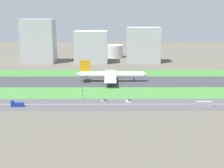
{
  "coord_description": "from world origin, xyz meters",
  "views": [
    {
      "loc": [
        -0.76,
        -279.97,
        61.4
      ],
      "look_at": [
        0.48,
        -36.5,
        6.0
      ],
      "focal_mm": 50.51,
      "sensor_mm": 36.0,
      "label": 1
    }
  ],
  "objects_px": {
    "bus_0": "(204,104)",
    "fuel_tank_west": "(114,51)",
    "truck_1": "(17,104)",
    "car_5": "(129,101)",
    "office_tower": "(143,45)",
    "airliner": "(111,75)",
    "car_4": "(104,101)",
    "traffic_light": "(83,94)",
    "hangar_building": "(91,47)",
    "terminal_building": "(39,41)"
  },
  "relations": [
    {
      "from": "airliner",
      "to": "truck_1",
      "type": "height_order",
      "value": "airliner"
    },
    {
      "from": "car_4",
      "to": "bus_0",
      "type": "relative_size",
      "value": 0.38
    },
    {
      "from": "hangar_building",
      "to": "car_5",
      "type": "bearing_deg",
      "value": -78.56
    },
    {
      "from": "car_5",
      "to": "fuel_tank_west",
      "type": "distance_m",
      "value": 227.25
    },
    {
      "from": "car_4",
      "to": "hangar_building",
      "type": "height_order",
      "value": "hangar_building"
    },
    {
      "from": "bus_0",
      "to": "truck_1",
      "type": "bearing_deg",
      "value": 0.0
    },
    {
      "from": "car_5",
      "to": "terminal_building",
      "type": "xyz_separation_m",
      "value": [
        -102.17,
        182.0,
        25.96
      ]
    },
    {
      "from": "terminal_building",
      "to": "traffic_light",
      "type": "bearing_deg",
      "value": -68.33
    },
    {
      "from": "office_tower",
      "to": "car_5",
      "type": "bearing_deg",
      "value": -98.86
    },
    {
      "from": "terminal_building",
      "to": "office_tower",
      "type": "distance_m",
      "value": 130.63
    },
    {
      "from": "truck_1",
      "to": "hangar_building",
      "type": "bearing_deg",
      "value": -101.35
    },
    {
      "from": "hangar_building",
      "to": "office_tower",
      "type": "relative_size",
      "value": 0.93
    },
    {
      "from": "traffic_light",
      "to": "hangar_building",
      "type": "height_order",
      "value": "hangar_building"
    },
    {
      "from": "bus_0",
      "to": "car_5",
      "type": "xyz_separation_m",
      "value": [
        -50.03,
        10.0,
        -0.9
      ]
    },
    {
      "from": "bus_0",
      "to": "fuel_tank_west",
      "type": "bearing_deg",
      "value": -76.33
    },
    {
      "from": "truck_1",
      "to": "office_tower",
      "type": "distance_m",
      "value": 219.15
    },
    {
      "from": "bus_0",
      "to": "hangar_building",
      "type": "height_order",
      "value": "hangar_building"
    },
    {
      "from": "car_5",
      "to": "terminal_building",
      "type": "height_order",
      "value": "terminal_building"
    },
    {
      "from": "bus_0",
      "to": "fuel_tank_west",
      "type": "relative_size",
      "value": 0.48
    },
    {
      "from": "terminal_building",
      "to": "truck_1",
      "type": "bearing_deg",
      "value": -82.05
    },
    {
      "from": "bus_0",
      "to": "hangar_building",
      "type": "distance_m",
      "value": 211.47
    },
    {
      "from": "bus_0",
      "to": "office_tower",
      "type": "relative_size",
      "value": 0.27
    },
    {
      "from": "car_4",
      "to": "hangar_building",
      "type": "bearing_deg",
      "value": 96.15
    },
    {
      "from": "traffic_light",
      "to": "fuel_tank_west",
      "type": "relative_size",
      "value": 0.3
    },
    {
      "from": "car_5",
      "to": "traffic_light",
      "type": "height_order",
      "value": "traffic_light"
    },
    {
      "from": "car_4",
      "to": "hangar_building",
      "type": "distance_m",
      "value": 184.0
    },
    {
      "from": "car_4",
      "to": "traffic_light",
      "type": "relative_size",
      "value": 0.61
    },
    {
      "from": "office_tower",
      "to": "fuel_tank_west",
      "type": "height_order",
      "value": "office_tower"
    },
    {
      "from": "fuel_tank_west",
      "to": "airliner",
      "type": "bearing_deg",
      "value": -91.81
    },
    {
      "from": "bus_0",
      "to": "office_tower",
      "type": "distance_m",
      "value": 194.25
    },
    {
      "from": "car_5",
      "to": "office_tower",
      "type": "relative_size",
      "value": 0.1
    },
    {
      "from": "terminal_building",
      "to": "fuel_tank_west",
      "type": "xyz_separation_m",
      "value": [
        94.56,
        45.0,
        -18.36
      ]
    },
    {
      "from": "terminal_building",
      "to": "hangar_building",
      "type": "bearing_deg",
      "value": 0.0
    },
    {
      "from": "traffic_light",
      "to": "car_4",
      "type": "bearing_deg",
      "value": -26.79
    },
    {
      "from": "car_5",
      "to": "car_4",
      "type": "bearing_deg",
      "value": 180.0
    },
    {
      "from": "car_4",
      "to": "fuel_tank_west",
      "type": "height_order",
      "value": "fuel_tank_west"
    },
    {
      "from": "bus_0",
      "to": "terminal_building",
      "type": "height_order",
      "value": "terminal_building"
    },
    {
      "from": "truck_1",
      "to": "fuel_tank_west",
      "type": "relative_size",
      "value": 0.35
    },
    {
      "from": "car_4",
      "to": "fuel_tank_west",
      "type": "relative_size",
      "value": 0.18
    },
    {
      "from": "car_5",
      "to": "bus_0",
      "type": "bearing_deg",
      "value": -11.3
    },
    {
      "from": "airliner",
      "to": "terminal_building",
      "type": "height_order",
      "value": "terminal_building"
    },
    {
      "from": "bus_0",
      "to": "car_5",
      "type": "relative_size",
      "value": 2.64
    },
    {
      "from": "car_4",
      "to": "office_tower",
      "type": "height_order",
      "value": "office_tower"
    },
    {
      "from": "airliner",
      "to": "truck_1",
      "type": "relative_size",
      "value": 7.74
    },
    {
      "from": "hangar_building",
      "to": "fuel_tank_west",
      "type": "xyz_separation_m",
      "value": [
        29.21,
        45.0,
        -11.05
      ]
    },
    {
      "from": "airliner",
      "to": "office_tower",
      "type": "bearing_deg",
      "value": 70.22
    },
    {
      "from": "car_5",
      "to": "airliner",
      "type": "bearing_deg",
      "value": 100.53
    },
    {
      "from": "airliner",
      "to": "truck_1",
      "type": "distance_m",
      "value": 100.19
    },
    {
      "from": "traffic_light",
      "to": "terminal_building",
      "type": "xyz_separation_m",
      "value": [
        -69.14,
        174.01,
        22.59
      ]
    },
    {
      "from": "traffic_light",
      "to": "office_tower",
      "type": "height_order",
      "value": "office_tower"
    }
  ]
}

